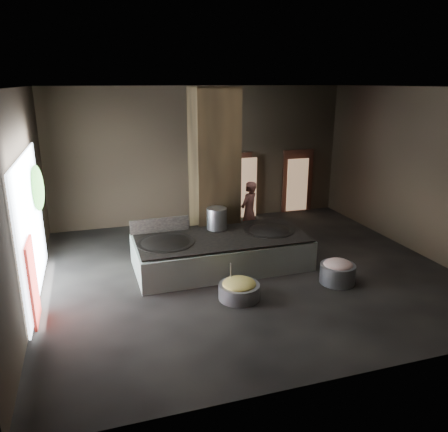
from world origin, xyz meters
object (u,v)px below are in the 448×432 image
object	(u,v)px
stock_pot	(217,219)
cook	(249,211)
wok_left	(165,246)
hearth_platform	(221,252)
wok_right	(269,233)
veg_basin	(239,291)
meat_basin	(337,274)

from	to	relation	value
stock_pot	cook	distance (m)	1.69
wok_left	stock_pot	xyz separation A→B (m)	(1.50, 0.60, 0.38)
wok_left	cook	bearing A→B (deg)	30.45
hearth_platform	wok_right	distance (m)	1.40
cook	veg_basin	bearing A→B (deg)	29.11
meat_basin	cook	bearing A→B (deg)	106.70
wok_left	veg_basin	world-z (taller)	wok_left
wok_left	meat_basin	world-z (taller)	wok_left
hearth_platform	wok_left	size ratio (longest dim) A/B	3.17
stock_pot	wok_right	bearing A→B (deg)	-21.04
wok_right	veg_basin	bearing A→B (deg)	-128.42
veg_basin	wok_right	bearing A→B (deg)	51.58
wok_left	stock_pot	world-z (taller)	stock_pot
stock_pot	cook	size ratio (longest dim) A/B	0.31
wok_right	meat_basin	world-z (taller)	wok_right
wok_left	veg_basin	bearing A→B (deg)	-53.66
wok_left	hearth_platform	bearing A→B (deg)	1.97
hearth_platform	meat_basin	bearing A→B (deg)	-37.63
veg_basin	meat_basin	bearing A→B (deg)	1.39
veg_basin	wok_left	bearing A→B (deg)	126.34
wok_right	stock_pot	bearing A→B (deg)	158.96
wok_right	meat_basin	xyz separation A→B (m)	(1.02, -1.82, -0.52)
wok_left	wok_right	xyz separation A→B (m)	(2.80, 0.10, 0.00)
hearth_platform	stock_pot	world-z (taller)	stock_pot
wok_left	stock_pot	size ratio (longest dim) A/B	2.42
cook	stock_pot	bearing A→B (deg)	1.48
hearth_platform	wok_right	world-z (taller)	wok_right
cook	wok_right	bearing A→B (deg)	52.42
hearth_platform	stock_pot	size ratio (longest dim) A/B	7.67
stock_pot	meat_basin	xyz separation A→B (m)	(2.32, -2.32, -0.90)
hearth_platform	veg_basin	distance (m)	1.85
wok_right	stock_pot	xyz separation A→B (m)	(-1.30, 0.50, 0.38)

